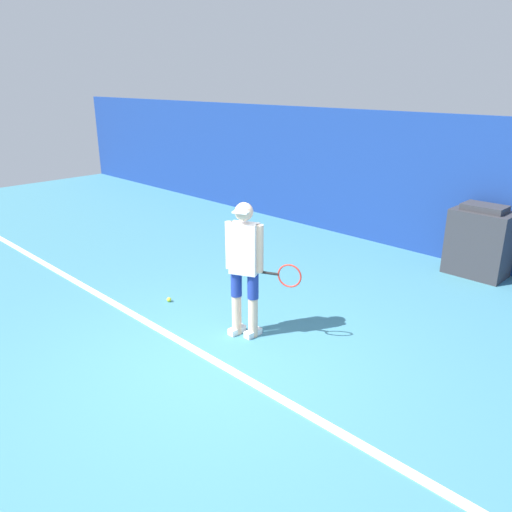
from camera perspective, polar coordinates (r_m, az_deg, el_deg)
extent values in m
plane|color=teal|center=(5.81, -4.65, -12.39)|extent=(24.00, 24.00, 0.00)
cube|color=navy|center=(9.44, 20.35, 7.32)|extent=(24.00, 0.10, 2.52)
cube|color=white|center=(5.84, -4.25, -12.15)|extent=(21.60, 0.10, 0.01)
cylinder|color=beige|center=(6.35, -2.22, -6.69)|extent=(0.12, 0.12, 0.52)
cylinder|color=navy|center=(6.17, -2.27, -3.18)|extent=(0.14, 0.14, 0.32)
cube|color=white|center=(6.45, -2.19, -8.46)|extent=(0.10, 0.24, 0.08)
cylinder|color=beige|center=(6.28, -0.34, -7.00)|extent=(0.12, 0.12, 0.52)
cylinder|color=navy|center=(6.10, -0.35, -3.45)|extent=(0.14, 0.14, 0.32)
cube|color=white|center=(6.38, -0.34, -8.78)|extent=(0.10, 0.24, 0.08)
cube|color=white|center=(5.97, -1.35, 0.87)|extent=(0.39, 0.32, 0.62)
sphere|color=beige|center=(5.84, -1.39, 5.08)|extent=(0.22, 0.22, 0.22)
cube|color=white|center=(5.74, -1.75, 5.03)|extent=(0.21, 0.18, 0.02)
cylinder|color=beige|center=(6.03, -3.10, 1.24)|extent=(0.09, 0.09, 0.59)
cylinder|color=beige|center=(5.90, 0.43, 0.83)|extent=(0.09, 0.09, 0.59)
cylinder|color=black|center=(5.96, 1.50, -1.97)|extent=(0.23, 0.13, 0.03)
torus|color=red|center=(5.89, 3.86, -2.28)|extent=(0.28, 0.14, 0.29)
sphere|color=#D1E533|center=(7.41, -9.91, -4.92)|extent=(0.07, 0.07, 0.07)
cube|color=#333338|center=(8.91, 24.14, 1.34)|extent=(0.93, 0.60, 1.09)
cube|color=#333338|center=(8.76, 24.67, 5.03)|extent=(0.65, 0.42, 0.10)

